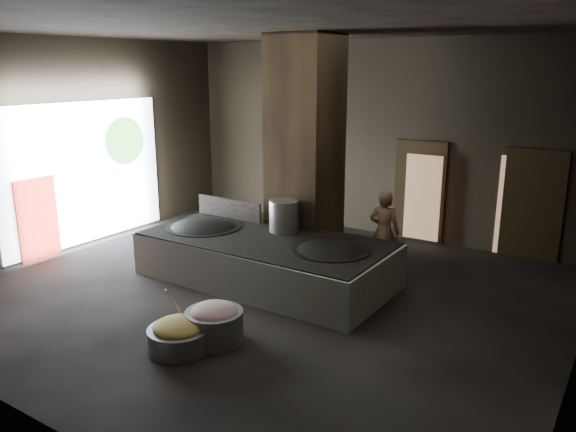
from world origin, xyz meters
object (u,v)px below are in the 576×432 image
Objects in this scene: hearth_platform at (266,260)px; veg_basin at (179,339)px; wok_left at (204,230)px; meat_basin at (214,326)px; wok_right at (331,254)px; cook at (384,232)px; stock_pot at (284,216)px.

veg_basin is (0.52, -2.85, -0.24)m from hearth_platform.
wok_left is (-1.45, -0.05, 0.35)m from hearth_platform.
wok_left reaches higher than hearth_platform.
hearth_platform is 2.50m from meat_basin.
cook is (0.30, 1.57, 0.06)m from wok_right.
meat_basin is at bearing 68.79° from cook.
cook is 1.92× the size of meat_basin.
stock_pot is (-1.30, 0.50, 0.38)m from wok_right.
stock_pot is at bearing 158.96° from wok_right.
veg_basin is (-1.13, -4.47, -0.65)m from cook.
hearth_platform is at bearing 35.73° from cook.
hearth_platform is 2.91m from veg_basin.
cook is 4.65m from veg_basin.
wok_left is 2.42× the size of stock_pot.
stock_pot is at bearing 25.02° from cook.
meat_basin is at bearing -76.25° from stock_pot.
hearth_platform is 3.41× the size of wok_right.
wok_right is at bearing 70.48° from cook.
hearth_platform is 3.17× the size of wok_left.
wok_left is 3.25m from meat_basin.
hearth_platform is 2.35m from cook.
hearth_platform is 1.39m from wok_right.
veg_basin is at bearing 67.03° from cook.
stock_pot is at bearing 103.75° from meat_basin.
wok_left is 0.91× the size of cook.
veg_basin is 0.54m from meat_basin.
wok_left is 1.65× the size of veg_basin.
wok_left reaches higher than wok_right.
meat_basin is at bearing -103.55° from wok_right.
stock_pot reaches higher than wok_right.
wok_left is 1.66m from stock_pot.
wok_right is 1.61× the size of meat_basin.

